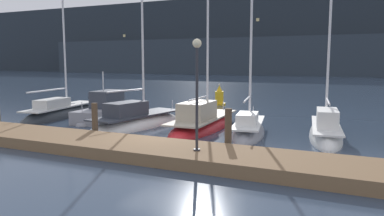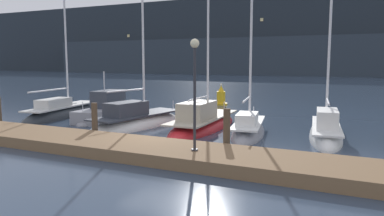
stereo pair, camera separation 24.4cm
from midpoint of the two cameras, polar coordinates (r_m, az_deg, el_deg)
ground_plane at (r=16.27m, az=-5.46°, el=-5.76°), size 400.00×400.00×0.00m
dock at (r=14.98m, az=-8.42°, el=-6.06°), size 29.20×2.80×0.45m
mooring_pile_1 at (r=18.09m, az=-14.23°, el=-1.90°), size 0.28×0.28×1.69m
mooring_pile_2 at (r=14.85m, az=5.78°, el=-3.51°), size 0.28×0.28×1.78m
sailboat_berth_1 at (r=25.87m, az=-18.83°, el=-1.01°), size 2.90×7.81×11.50m
motorboat_berth_2 at (r=23.68m, az=-12.84°, el=-1.00°), size 2.18×5.08×3.49m
sailboat_berth_3 at (r=20.95m, az=-8.10°, el=-2.46°), size 3.17×7.36×10.20m
sailboat_berth_4 at (r=20.39m, az=2.01°, el=-2.58°), size 2.57×7.90×9.87m
sailboat_berth_5 at (r=18.74m, az=8.93°, el=-3.70°), size 2.50×5.72×8.56m
sailboat_berth_6 at (r=18.99m, az=20.06°, el=-3.83°), size 2.33×6.79×10.99m
channel_buoy at (r=31.07m, az=4.67°, el=1.64°), size 1.05×1.05×1.76m
dock_lamppost at (r=13.11m, az=0.95°, el=4.82°), size 0.32×0.32×3.95m
hillside_backdrop at (r=104.88m, az=20.49°, el=10.06°), size 240.00×23.00×20.96m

